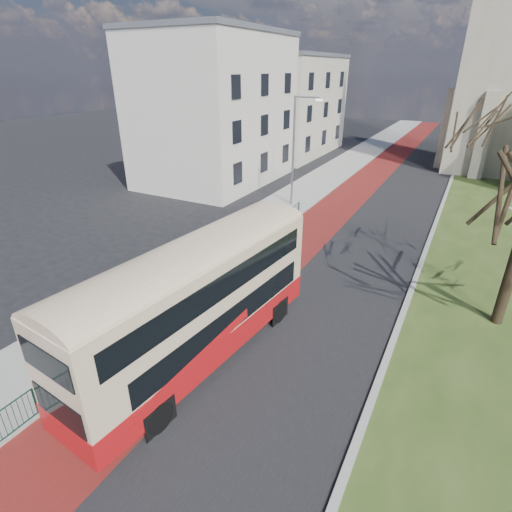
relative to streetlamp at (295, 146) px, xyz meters
The scene contains 11 objects.
ground 19.08m from the streetlamp, 76.42° to the right, with size 160.00×160.00×0.00m, color black.
road_carriageway 7.70m from the streetlamp, 18.88° to the left, with size 9.00×120.00×0.01m, color black.
bus_lane 5.91m from the streetlamp, 32.43° to the left, with size 3.40×120.00×0.01m, color #591414.
pavement_west 5.00m from the streetlamp, 108.07° to the left, with size 4.00×120.00×0.12m, color gray.
kerb_west 5.13m from the streetlamp, 56.03° to the left, with size 0.25×120.00×0.13m, color #999993.
kerb_east 12.07m from the streetlamp, 20.95° to the left, with size 0.25×80.00×0.13m, color #999993.
pedestrian_railing 14.64m from the streetlamp, 84.30° to the right, with size 0.07×24.00×1.12m.
street_block_near 10.62m from the streetlamp, 157.49° to the left, with size 10.30×14.30×13.00m.
street_block_far 22.24m from the streetlamp, 115.76° to the left, with size 10.30×16.30×11.50m.
streetlamp is the anchor object (origin of this frame).
bus 19.07m from the streetlamp, 76.98° to the right, with size 3.57×10.94×4.49m.
Camera 1 is at (7.37, -10.08, 9.88)m, focal length 28.00 mm.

